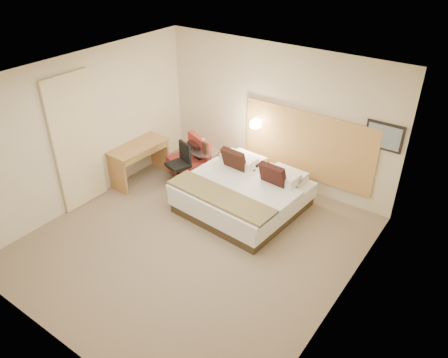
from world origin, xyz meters
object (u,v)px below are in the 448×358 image
Objects in this scene: lounge_chair at (191,161)px; desk at (139,153)px; bed at (244,193)px; desk_chair at (180,168)px; side_table at (205,163)px.

desk is at bearing -132.88° from lounge_chair.
bed is 2.45× the size of desk_chair.
desk is (-2.23, -0.35, 0.29)m from bed.
lounge_chair is 1.05m from desk.
side_table is at bearing 39.68° from desk.
side_table is (0.30, 0.08, 0.02)m from lounge_chair.
bed is at bearing -14.28° from lounge_chair.
side_table is at bearing 64.49° from desk_chair.
side_table is 0.54× the size of desk.
side_table is 0.78× the size of desk_chair.
lounge_chair is at bearing -165.56° from side_table.
lounge_chair is 0.31m from side_table.
desk_chair is (0.75, 0.33, -0.25)m from desk.
desk_chair is at bearing 23.89° from desk.
desk_chair is at bearing -80.68° from lounge_chair.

